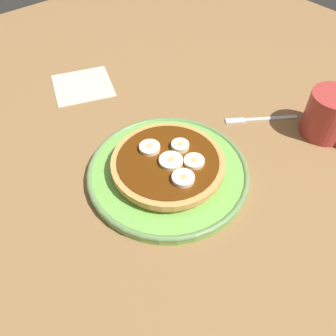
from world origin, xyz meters
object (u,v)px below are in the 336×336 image
Objects in this scene: banana_slice_1 at (180,146)px; napkin at (83,85)px; pancake_stack at (169,164)px; banana_slice_4 at (194,162)px; banana_slice_3 at (183,178)px; coffee_mug at (331,115)px; fork at (257,119)px; plate at (168,172)px; banana_slice_0 at (170,162)px; banana_slice_2 at (150,148)px.

banana_slice_1 reaches higher than napkin.
banana_slice_1 is (-0.75, 2.78, 1.43)cm from pancake_stack.
napkin is at bearing -178.91° from banana_slice_4.
pancake_stack is at bearing 166.41° from banana_slice_3.
coffee_mug is 11.92cm from fork.
plate is at bearing -89.61° from pancake_stack.
coffee_mug is (5.25, 27.47, 0.15)cm from banana_slice_3.
banana_slice_0 is 3.66cm from banana_slice_3.
banana_slice_1 is 0.25× the size of napkin.
banana_slice_1 is 28.24cm from napkin.
coffee_mug is (9.53, 26.44, 1.53)cm from pancake_stack.
banana_slice_3 is (3.60, -0.66, 0.05)cm from banana_slice_0.
coffee_mug is at bearing 70.31° from plate.
banana_slice_3 is 0.30× the size of coffee_mug.
banana_slice_0 is 3.48cm from banana_slice_1.
plate is at bearing -109.69° from coffee_mug.
banana_slice_2 reaches higher than plate.
fork is (3.40, 21.23, -3.52)cm from banana_slice_2.
fork reaches higher than napkin.
banana_slice_4 is at bearing 41.40° from plate.
banana_slice_4 is at bearing 27.52° from banana_slice_2.
pancake_stack is 28.15cm from coffee_mug.
banana_slice_0 is at bearing 169.64° from banana_slice_3.
banana_slice_4 is (2.85, 2.32, 1.33)cm from pancake_stack.
plate is 28.46cm from coffee_mug.
banana_slice_0 is 1.30× the size of banana_slice_1.
banana_slice_4 is 25.03cm from coffee_mug.
banana_slice_2 is at bearing -167.71° from plate.
plate is 4.56cm from banana_slice_2.
banana_slice_0 reaches higher than plate.
coffee_mug reaches higher than napkin.
pancake_stack is 1.60× the size of coffee_mug.
banana_slice_4 is (2.17, 2.70, -0.01)cm from banana_slice_0.
banana_slice_0 is 28.24cm from coffee_mug.
coffee_mug is 45.71cm from napkin.
banana_slice_2 is (-4.08, -0.56, 0.03)cm from banana_slice_0.
banana_slice_4 is (2.85, 2.51, 2.92)cm from plate.
pancake_stack is (-0.00, 0.19, 1.59)cm from plate.
banana_slice_0 and banana_slice_3 have the same top height.
fork is (-9.53, -6.14, -3.69)cm from coffee_mug.
banana_slice_2 is at bearing 179.23° from banana_slice_3.
banana_slice_0 reaches higher than fork.
banana_slice_0 and banana_slice_2 have the same top height.
fork is at bearing 99.00° from banana_slice_4.
banana_slice_3 is 0.29× the size of napkin.
pancake_stack is 5.44× the size of banana_slice_2.
banana_slice_3 reaches higher than plate.
banana_slice_1 is 0.25× the size of coffee_mug.
coffee_mug is at bearing 64.72° from banana_slice_2.
banana_slice_0 is at bearing -88.11° from fork.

